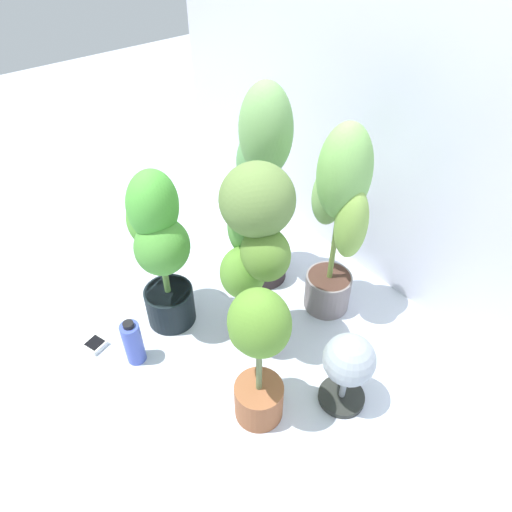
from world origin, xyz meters
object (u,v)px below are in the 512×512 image
nutrient_bottle (133,342)px  floor_fan (348,364)px  potted_plant_back_center (339,214)px  hygrometer_box (95,344)px  potted_plant_front_right (258,349)px  potted_plant_front_left (159,243)px  potted_plant_center (255,248)px  potted_plant_back_left (263,173)px

nutrient_bottle → floor_fan: bearing=39.2°
potted_plant_back_center → hygrometer_box: bearing=-114.3°
potted_plant_front_right → hygrometer_box: potted_plant_front_right is taller
potted_plant_front_left → hygrometer_box: 0.56m
potted_plant_front_right → potted_plant_center: size_ratio=0.74×
potted_plant_back_center → potted_plant_front_right: bearing=-68.7°
potted_plant_center → nutrient_bottle: potted_plant_center is taller
potted_plant_front_left → nutrient_bottle: (0.11, -0.23, -0.34)m
potted_plant_back_center → potted_plant_back_left: bearing=-164.3°
potted_plant_center → floor_fan: size_ratio=2.49×
potted_plant_back_left → potted_plant_front_left: 0.53m
potted_plant_center → potted_plant_back_left: bearing=137.6°
potted_plant_front_left → hygrometer_box: bearing=-99.4°
potted_plant_back_center → hygrometer_box: (-0.43, -0.96, -0.51)m
potted_plant_front_left → hygrometer_box: size_ratio=7.54×
floor_fan → potted_plant_front_left: bearing=4.2°
nutrient_bottle → potted_plant_front_right: bearing=27.3°
potted_plant_center → hygrometer_box: potted_plant_center is taller
potted_plant_front_right → potted_plant_back_left: 0.79m
potted_plant_back_left → potted_plant_front_left: bearing=-92.1°
potted_plant_center → nutrient_bottle: bearing=-116.1°
potted_plant_center → potted_plant_back_left: size_ratio=0.88×
potted_plant_front_right → potted_plant_front_left: bearing=-177.8°
potted_plant_front_right → nutrient_bottle: potted_plant_front_right is taller
potted_plant_center → potted_plant_back_left: 0.43m
potted_plant_back_left → potted_plant_front_right: bearing=-39.8°
potted_plant_back_center → potted_plant_front_left: 0.72m
potted_plant_front_left → nutrient_bottle: size_ratio=3.40×
potted_plant_front_right → hygrometer_box: 0.84m
potted_plant_front_right → potted_plant_front_left: potted_plant_front_left is taller
potted_plant_front_right → potted_plant_center: 0.37m
potted_plant_front_left → nutrient_bottle: 0.43m
potted_plant_back_left → floor_fan: potted_plant_back_left is taller
potted_plant_front_right → floor_fan: 0.36m
potted_plant_back_center → potted_plant_back_left: (-0.36, -0.10, 0.05)m
potted_plant_front_left → hygrometer_box: (-0.06, -0.35, -0.43)m
potted_plant_center → potted_plant_front_left: size_ratio=1.12×
potted_plant_front_right → hygrometer_box: (-0.66, -0.37, -0.36)m
potted_plant_back_left → hygrometer_box: 1.03m
potted_plant_front_left → floor_fan: bearing=21.7°
potted_plant_back_left → floor_fan: 0.86m
floor_fan → hygrometer_box: bearing=20.6°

